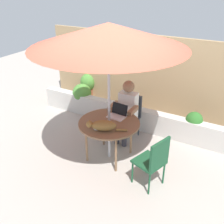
# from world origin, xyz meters

# --- Properties ---
(ground_plane) EXTENTS (14.00, 14.00, 0.00)m
(ground_plane) POSITION_xyz_m (0.00, 0.00, 0.00)
(ground_plane) COLOR #ADA399
(fence_back) EXTENTS (5.26, 0.08, 1.81)m
(fence_back) POSITION_xyz_m (0.00, 1.95, 0.91)
(fence_back) COLOR tan
(fence_back) RESTS_ON ground
(planter_wall_low) EXTENTS (4.74, 0.20, 0.46)m
(planter_wall_low) POSITION_xyz_m (0.00, 1.16, 0.23)
(planter_wall_low) COLOR beige
(planter_wall_low) RESTS_ON ground
(patio_table) EXTENTS (1.04, 1.04, 0.71)m
(patio_table) POSITION_xyz_m (0.00, 0.00, 0.65)
(patio_table) COLOR brown
(patio_table) RESTS_ON ground
(patio_umbrella) EXTENTS (2.34, 2.34, 2.32)m
(patio_umbrella) POSITION_xyz_m (0.00, 0.00, 2.14)
(patio_umbrella) COLOR #B7B7BC
(patio_umbrella) RESTS_ON ground
(chair_occupied) EXTENTS (0.40, 0.40, 0.87)m
(chair_occupied) POSITION_xyz_m (0.00, 0.82, 0.51)
(chair_occupied) COLOR #33383F
(chair_occupied) RESTS_ON ground
(chair_empty) EXTENTS (0.51, 0.51, 0.87)m
(chair_empty) POSITION_xyz_m (0.93, -0.32, 0.51)
(chair_empty) COLOR #194C2D
(chair_empty) RESTS_ON ground
(person_seated) EXTENTS (0.48, 0.48, 1.21)m
(person_seated) POSITION_xyz_m (0.00, 0.67, 0.68)
(person_seated) COLOR white
(person_seated) RESTS_ON ground
(laptop) EXTENTS (0.32, 0.27, 0.21)m
(laptop) POSITION_xyz_m (0.03, 0.27, 0.77)
(laptop) COLOR silver
(laptop) RESTS_ON patio_table
(cat) EXTENTS (0.61, 0.35, 0.17)m
(cat) POSITION_xyz_m (0.03, -0.27, 0.79)
(cat) COLOR olive
(cat) RESTS_ON patio_table
(potted_plant_near_fence) EXTENTS (0.44, 0.44, 0.68)m
(potted_plant_near_fence) POSITION_xyz_m (-1.45, 1.26, 0.38)
(potted_plant_near_fence) COLOR #9E5138
(potted_plant_near_fence) RESTS_ON ground
(potted_plant_by_chair) EXTENTS (0.32, 0.32, 0.62)m
(potted_plant_by_chair) POSITION_xyz_m (1.16, 1.24, 0.33)
(potted_plant_by_chair) COLOR #33383D
(potted_plant_by_chair) RESTS_ON ground
(potted_plant_corner) EXTENTS (0.39, 0.39, 0.69)m
(potted_plant_corner) POSITION_xyz_m (-1.71, 1.90, 0.40)
(potted_plant_corner) COLOR #9E5138
(potted_plant_corner) RESTS_ON ground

